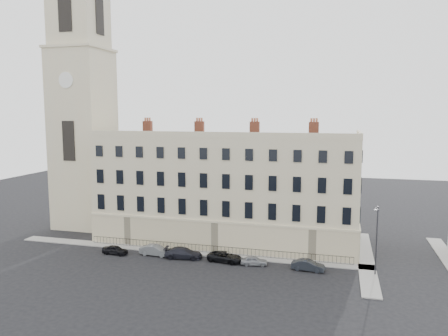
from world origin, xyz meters
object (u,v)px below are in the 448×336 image
(car_f, at_px, (308,265))
(car_a, at_px, (115,250))
(car_d, at_px, (225,257))
(car_e, at_px, (254,261))
(car_b, at_px, (155,250))
(streetlamp, at_px, (376,238))
(car_c, at_px, (183,253))

(car_f, bearing_deg, car_a, 96.19)
(car_d, distance_m, car_e, 3.70)
(car_d, bearing_deg, car_b, 98.13)
(car_b, bearing_deg, car_a, 103.62)
(car_f, distance_m, streetlamp, 8.30)
(car_a, distance_m, streetlamp, 32.24)
(car_a, distance_m, car_e, 18.19)
(car_a, distance_m, car_d, 14.53)
(car_d, bearing_deg, streetlamp, -82.02)
(car_c, bearing_deg, streetlamp, -96.12)
(car_a, relative_size, car_c, 0.71)
(car_d, bearing_deg, car_f, -84.54)
(car_b, distance_m, streetlamp, 27.00)
(car_b, relative_size, car_d, 0.93)
(car_c, bearing_deg, car_a, 88.45)
(car_d, distance_m, car_f, 10.12)
(car_c, bearing_deg, car_d, -94.78)
(car_d, bearing_deg, car_a, 101.76)
(car_c, height_order, car_f, car_c)
(car_f, bearing_deg, car_b, 93.75)
(streetlamp, bearing_deg, car_a, 166.83)
(car_b, relative_size, car_e, 1.27)
(car_d, height_order, car_e, car_d)
(car_d, relative_size, streetlamp, 0.55)
(car_a, distance_m, car_c, 9.14)
(car_a, xyz_separation_m, car_f, (24.61, 0.45, 0.05))
(car_b, height_order, car_c, car_c)
(car_a, height_order, streetlamp, streetlamp)
(car_e, bearing_deg, car_f, -100.95)
(car_d, bearing_deg, car_c, 99.73)
(car_b, relative_size, streetlamp, 0.52)
(car_e, xyz_separation_m, streetlamp, (13.82, 0.26, 3.84))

